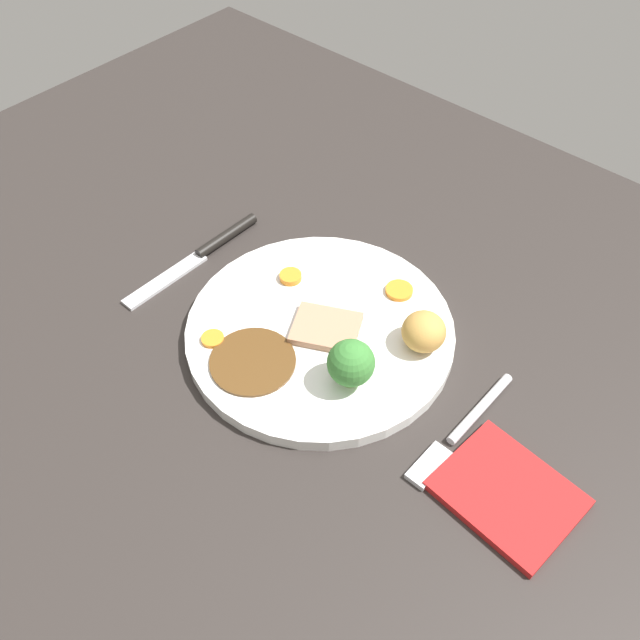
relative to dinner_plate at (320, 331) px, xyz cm
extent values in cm
cube|color=#2B2623|center=(0.83, -2.96, -2.50)|extent=(120.00, 84.00, 3.60)
cylinder|color=white|center=(0.00, 0.00, 0.00)|extent=(26.73, 26.73, 1.40)
cylinder|color=#563819|center=(1.79, 7.59, 0.85)|extent=(8.25, 8.25, 0.30)
cube|color=tan|center=(-0.81, 0.01, 1.10)|extent=(8.11, 7.56, 0.80)
ellipsoid|color=#BC8C42|center=(-8.84, -4.93, 2.52)|extent=(5.97, 6.03, 3.64)
cylinder|color=orange|center=(-2.96, -9.01, 0.94)|extent=(2.85, 2.85, 0.49)
cylinder|color=orange|center=(6.66, 8.24, 0.91)|extent=(2.23, 2.23, 0.42)
cylinder|color=orange|center=(6.78, -3.11, 1.03)|extent=(2.34, 2.34, 0.66)
cylinder|color=#8CB766|center=(-6.58, 3.22, 1.35)|extent=(1.49, 1.49, 1.29)
sphere|color=#387A33|center=(-6.58, 3.22, 3.53)|extent=(4.40, 4.40, 4.40)
cylinder|color=silver|center=(-17.03, -3.33, -0.25)|extent=(0.96, 9.51, 0.90)
cube|color=silver|center=(-16.97, 4.92, -0.40)|extent=(2.03, 4.51, 0.60)
cylinder|color=black|center=(17.55, -3.74, -0.10)|extent=(1.30, 8.51, 1.20)
cube|color=silver|center=(17.65, 5.26, -0.50)|extent=(1.82, 10.52, 0.40)
cube|color=red|center=(-23.43, 2.78, -0.30)|extent=(11.70, 9.87, 0.80)
camera|label=1|loc=(-30.26, 34.05, 52.91)|focal=39.26mm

